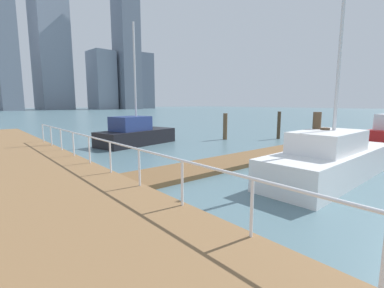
{
  "coord_description": "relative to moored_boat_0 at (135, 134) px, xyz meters",
  "views": [
    {
      "loc": [
        -6.86,
        0.45,
        2.73
      ],
      "look_at": [
        -1.17,
        7.21,
        1.41
      ],
      "focal_mm": 25.61,
      "sensor_mm": 36.0,
      "label": 1
    }
  ],
  "objects": [
    {
      "name": "dock_piling_3",
      "position": [
        6.46,
        -2.02,
        0.25
      ],
      "size": [
        0.32,
        0.32,
        1.97
      ],
      "primitive_type": "cylinder",
      "color": "brown",
      "rests_on": "ground_plane"
    },
    {
      "name": "floating_dock",
      "position": [
        2.33,
        -7.97,
        -0.64
      ],
      "size": [
        15.32,
        2.0,
        0.18
      ],
      "primitive_type": "cube",
      "color": "brown",
      "rests_on": "ground_plane"
    },
    {
      "name": "skyline_tower_5",
      "position": [
        51.05,
        100.54,
        28.85
      ],
      "size": [
        8.74,
        11.35,
        59.17
      ],
      "primitive_type": "cube",
      "rotation": [
        0.0,
        0.0,
        -0.0
      ],
      "color": "slate",
      "rests_on": "ground_plane"
    },
    {
      "name": "moored_boat_2",
      "position": [
        1.47,
        -11.93,
        -0.03
      ],
      "size": [
        7.29,
        2.38,
        7.03
      ],
      "color": "white",
      "rests_on": "ground_plane"
    },
    {
      "name": "boardwalk_railing",
      "position": [
        -4.98,
        -9.43,
        0.52
      ],
      "size": [
        0.06,
        23.58,
        1.08
      ],
      "color": "white",
      "rests_on": "boardwalk"
    },
    {
      "name": "skyline_tower_3",
      "position": [
        23.24,
        115.01,
        43.22
      ],
      "size": [
        13.7,
        14.47,
        87.9
      ],
      "primitive_type": "cube",
      "rotation": [
        0.0,
        0.0,
        0.09
      ],
      "color": "gray",
      "rests_on": "ground_plane"
    },
    {
      "name": "moored_boat_0",
      "position": [
        0.0,
        0.0,
        0.0
      ],
      "size": [
        5.7,
        3.32,
        7.77
      ],
      "color": "black",
      "rests_on": "ground_plane"
    },
    {
      "name": "skyline_tower_6",
      "position": [
        62.75,
        111.36,
        12.92
      ],
      "size": [
        12.31,
        13.67,
        27.31
      ],
      "primitive_type": "cube",
      "rotation": [
        0.0,
        0.0,
        -0.07
      ],
      "color": "slate",
      "rests_on": "ground_plane"
    },
    {
      "name": "dock_piling_4",
      "position": [
        1.43,
        -11.67,
        0.19
      ],
      "size": [
        0.32,
        0.32,
        1.84
      ],
      "primitive_type": "cylinder",
      "color": "brown",
      "rests_on": "ground_plane"
    },
    {
      "name": "dock_piling_2",
      "position": [
        1.6,
        -11.27,
        0.46
      ],
      "size": [
        0.3,
        0.3,
        2.4
      ],
      "primitive_type": "cylinder",
      "color": "brown",
      "rests_on": "ground_plane"
    },
    {
      "name": "ground_plane",
      "position": [
        -1.83,
        3.41,
        -0.73
      ],
      "size": [
        300.0,
        300.0,
        0.0
      ],
      "primitive_type": "plane",
      "color": "slate"
    },
    {
      "name": "dock_piling_1",
      "position": [
        9.9,
        -4.4,
        0.31
      ],
      "size": [
        0.26,
        0.26,
        2.09
      ],
      "primitive_type": "cylinder",
      "color": "#473826",
      "rests_on": "ground_plane"
    },
    {
      "name": "skyline_tower_4",
      "position": [
        40.52,
        104.23,
        11.86
      ],
      "size": [
        10.08,
        11.77,
        25.18
      ],
      "primitive_type": "cube",
      "rotation": [
        0.0,
        0.0,
        0.08
      ],
      "color": "gray",
      "rests_on": "ground_plane"
    }
  ]
}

